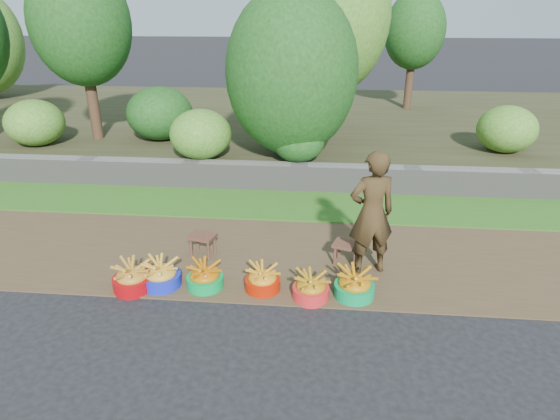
# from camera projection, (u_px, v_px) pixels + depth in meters

# --- Properties ---
(ground_plane) EXTENTS (120.00, 120.00, 0.00)m
(ground_plane) POSITION_uv_depth(u_px,v_px,m) (281.00, 306.00, 5.85)
(ground_plane) COLOR black
(ground_plane) RESTS_ON ground
(dirt_shoulder) EXTENTS (80.00, 2.50, 0.02)m
(dirt_shoulder) POSITION_uv_depth(u_px,v_px,m) (289.00, 257.00, 6.99)
(dirt_shoulder) COLOR #4D3B26
(dirt_shoulder) RESTS_ON ground
(grass_verge) EXTENTS (80.00, 1.50, 0.04)m
(grass_verge) POSITION_uv_depth(u_px,v_px,m) (297.00, 205.00, 8.81)
(grass_verge) COLOR #32691D
(grass_verge) RESTS_ON ground
(retaining_wall) EXTENTS (80.00, 0.35, 0.55)m
(retaining_wall) POSITION_uv_depth(u_px,v_px,m) (299.00, 177.00, 9.49)
(retaining_wall) COLOR slate
(retaining_wall) RESTS_ON ground
(earth_bank) EXTENTS (80.00, 10.00, 0.50)m
(earth_bank) POSITION_uv_depth(u_px,v_px,m) (308.00, 124.00, 13.98)
(earth_bank) COLOR #36361E
(earth_bank) RESTS_ON ground
(vegetation) EXTENTS (38.20, 8.64, 4.60)m
(vegetation) POSITION_uv_depth(u_px,v_px,m) (211.00, 37.00, 12.41)
(vegetation) COLOR #3C291A
(vegetation) RESTS_ON earth_bank
(basin_a) EXTENTS (0.52, 0.52, 0.39)m
(basin_a) POSITION_uv_depth(u_px,v_px,m) (132.00, 278.00, 6.14)
(basin_a) COLOR #A4060C
(basin_a) RESTS_ON ground
(basin_b) EXTENTS (0.51, 0.51, 0.38)m
(basin_b) POSITION_uv_depth(u_px,v_px,m) (161.00, 275.00, 6.20)
(basin_b) COLOR #1624CA
(basin_b) RESTS_ON ground
(basin_c) EXTENTS (0.49, 0.49, 0.36)m
(basin_c) POSITION_uv_depth(u_px,v_px,m) (205.00, 277.00, 6.18)
(basin_c) COLOR #009A40
(basin_c) RESTS_ON ground
(basin_d) EXTENTS (0.47, 0.47, 0.35)m
(basin_d) POSITION_uv_depth(u_px,v_px,m) (262.00, 280.00, 6.13)
(basin_d) COLOR #B21A04
(basin_d) RESTS_ON ground
(basin_e) EXTENTS (0.47, 0.47, 0.35)m
(basin_e) POSITION_uv_depth(u_px,v_px,m) (311.00, 288.00, 5.95)
(basin_e) COLOR red
(basin_e) RESTS_ON ground
(basin_f) EXTENTS (0.52, 0.52, 0.39)m
(basin_f) POSITION_uv_depth(u_px,v_px,m) (354.00, 285.00, 5.97)
(basin_f) COLOR #05954D
(basin_f) RESTS_ON ground
(stool_left) EXTENTS (0.44, 0.38, 0.33)m
(stool_left) POSITION_uv_depth(u_px,v_px,m) (202.00, 239.00, 6.92)
(stool_left) COLOR #542F22
(stool_left) RESTS_ON dirt_shoulder
(stool_right) EXTENTS (0.45, 0.39, 0.33)m
(stool_right) POSITION_uv_depth(u_px,v_px,m) (347.00, 248.00, 6.68)
(stool_right) COLOR #542F22
(stool_right) RESTS_ON dirt_shoulder
(vendor_woman) EXTENTS (0.73, 0.58, 1.75)m
(vendor_woman) POSITION_uv_depth(u_px,v_px,m) (372.00, 213.00, 6.27)
(vendor_woman) COLOR black
(vendor_woman) RESTS_ON dirt_shoulder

